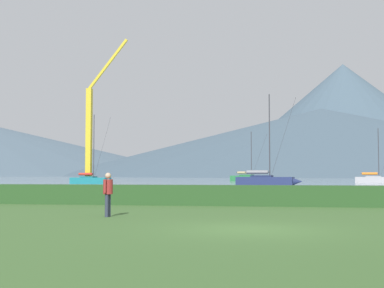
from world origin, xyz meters
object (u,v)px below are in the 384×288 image
(sailboat_slip_3, at_px, (376,179))
(sailboat_slip_0, at_px, (249,178))
(sailboat_slip_2, at_px, (91,180))
(person_seated_viewer, at_px, (108,191))
(sailboat_slip_1, at_px, (266,180))
(dock_crane, at_px, (91,139))

(sailboat_slip_3, bearing_deg, sailboat_slip_0, 151.73)
(sailboat_slip_0, relative_size, sailboat_slip_2, 0.94)
(sailboat_slip_3, bearing_deg, person_seated_viewer, -99.75)
(sailboat_slip_0, bearing_deg, sailboat_slip_1, -67.31)
(person_seated_viewer, bearing_deg, sailboat_slip_2, 118.91)
(sailboat_slip_1, relative_size, sailboat_slip_3, 1.33)
(sailboat_slip_0, relative_size, dock_crane, 0.44)
(sailboat_slip_2, distance_m, sailboat_slip_3, 44.44)
(person_seated_viewer, bearing_deg, dock_crane, 119.03)
(sailboat_slip_2, distance_m, dock_crane, 6.26)
(sailboat_slip_1, relative_size, sailboat_slip_2, 1.13)
(person_seated_viewer, bearing_deg, sailboat_slip_1, 92.14)
(sailboat_slip_1, xyz_separation_m, sailboat_slip_3, (16.99, 19.65, -0.10))
(sailboat_slip_1, xyz_separation_m, person_seated_viewer, (-5.19, -47.41, 0.28))
(sailboat_slip_1, height_order, sailboat_slip_2, sailboat_slip_1)
(sailboat_slip_0, relative_size, sailboat_slip_1, 0.83)
(sailboat_slip_1, height_order, person_seated_viewer, sailboat_slip_1)
(person_seated_viewer, distance_m, dock_crane, 59.80)
(sailboat_slip_0, distance_m, person_seated_viewer, 82.60)
(person_seated_viewer, relative_size, dock_crane, 0.08)
(sailboat_slip_3, height_order, person_seated_viewer, sailboat_slip_3)
(sailboat_slip_0, height_order, person_seated_viewer, sailboat_slip_0)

